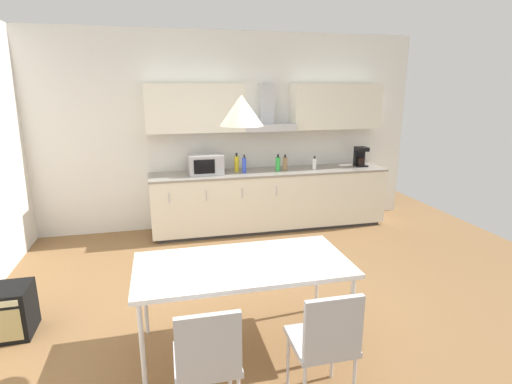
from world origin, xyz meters
name	(u,v)px	position (x,y,z in m)	size (l,w,h in m)	color
ground_plane	(253,305)	(0.00, 0.00, -0.01)	(7.75, 7.38, 0.02)	brown
wall_back	(215,132)	(0.00, 2.51, 1.43)	(6.20, 0.10, 2.86)	silver
kitchen_counter	(270,199)	(0.76, 2.14, 0.44)	(3.51, 0.67, 0.88)	#333333
backsplash_tile	(265,149)	(0.76, 2.45, 1.16)	(3.49, 0.02, 0.55)	silver
upper_wall_cabinets	(268,108)	(0.76, 2.29, 1.79)	(3.49, 0.40, 0.67)	silver
microwave	(206,164)	(-0.19, 2.14, 1.02)	(0.48, 0.35, 0.28)	#ADADB2
coffee_maker	(360,157)	(2.22, 2.16, 1.03)	(0.18, 0.19, 0.30)	black
bottle_blue	(244,165)	(0.36, 2.10, 0.99)	(0.06, 0.06, 0.26)	blue
bottle_white	(314,164)	(1.44, 2.10, 0.97)	(0.07, 0.07, 0.20)	white
bottle_green	(278,164)	(0.87, 2.11, 0.99)	(0.07, 0.07, 0.25)	green
bottle_yellow	(237,164)	(0.26, 2.20, 1.00)	(0.07, 0.07, 0.28)	yellow
bottle_brown	(285,164)	(0.97, 2.11, 0.98)	(0.07, 0.07, 0.24)	brown
dining_table	(243,268)	(-0.22, -0.58, 0.69)	(1.70, 0.83, 0.74)	white
chair_near_right	(326,338)	(0.16, -1.38, 0.53)	(0.40, 0.40, 0.87)	#B2B2B7
chair_near_left	(207,356)	(-0.60, -1.38, 0.53)	(0.40, 0.40, 0.87)	#B2B2B7
pendant_lamp	(241,110)	(-0.22, -0.58, 1.93)	(0.32, 0.32, 0.22)	silver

